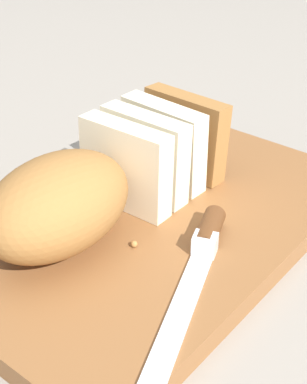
{
  "coord_description": "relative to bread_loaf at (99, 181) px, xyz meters",
  "views": [
    {
      "loc": [
        -0.43,
        -0.32,
        0.39
      ],
      "look_at": [
        0.0,
        0.0,
        0.05
      ],
      "focal_mm": 54.84,
      "sensor_mm": 36.0,
      "label": 1
    }
  ],
  "objects": [
    {
      "name": "bread_loaf",
      "position": [
        0.0,
        0.0,
        0.0
      ],
      "size": [
        0.31,
        0.13,
        0.1
      ],
      "rotation": [
        0.0,
        0.0,
        -0.05
      ],
      "color": "#996633",
      "rests_on": "cutting_board"
    },
    {
      "name": "crumb_near_knife",
      "position": [
        0.0,
        -0.01,
        -0.05
      ],
      "size": [
        0.0,
        0.0,
        0.0
      ],
      "primitive_type": "sphere",
      "color": "#A8753D",
      "rests_on": "cutting_board"
    },
    {
      "name": "ground_plane",
      "position": [
        0.04,
        -0.04,
        -0.07
      ],
      "size": [
        3.0,
        3.0,
        0.0
      ],
      "primitive_type": "plane",
      "color": "gray"
    },
    {
      "name": "bread_knife",
      "position": [
        0.0,
        -0.13,
        -0.04
      ],
      "size": [
        0.28,
        0.12,
        0.02
      ],
      "rotation": [
        0.0,
        0.0,
        3.47
      ],
      "color": "silver",
      "rests_on": "cutting_board"
    },
    {
      "name": "crumb_stray_right",
      "position": [
        -0.02,
        -0.06,
        -0.05
      ],
      "size": [
        0.01,
        0.01,
        0.01
      ],
      "primitive_type": "sphere",
      "color": "#A8753D",
      "rests_on": "cutting_board"
    },
    {
      "name": "crumb_stray_left",
      "position": [
        0.07,
        -0.01,
        -0.05
      ],
      "size": [
        0.01,
        0.01,
        0.01
      ],
      "primitive_type": "sphere",
      "color": "#A8753D",
      "rests_on": "cutting_board"
    },
    {
      "name": "cutting_board",
      "position": [
        0.04,
        -0.04,
        -0.06
      ],
      "size": [
        0.49,
        0.32,
        0.02
      ],
      "primitive_type": "cube",
      "rotation": [
        0.0,
        0.0,
        -0.04
      ],
      "color": "brown",
      "rests_on": "ground_plane"
    },
    {
      "name": "crumb_near_loaf",
      "position": [
        0.04,
        -0.03,
        -0.05
      ],
      "size": [
        0.0,
        0.0,
        0.0
      ],
      "primitive_type": "sphere",
      "color": "#A8753D",
      "rests_on": "cutting_board"
    }
  ]
}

